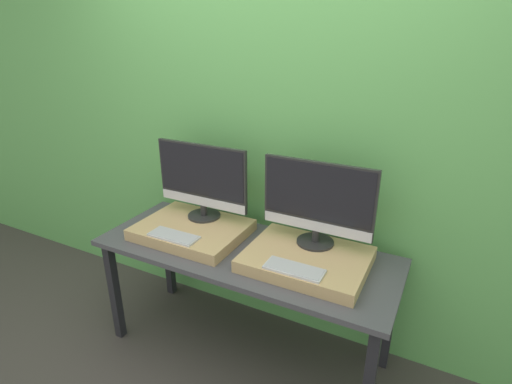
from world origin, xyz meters
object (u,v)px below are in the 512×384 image
(monitor_left, at_px, (202,179))
(keyboard_left, at_px, (174,236))
(monitor_right, at_px, (318,201))
(keyboard_right, at_px, (294,269))

(monitor_left, distance_m, keyboard_left, 0.38)
(monitor_right, distance_m, keyboard_right, 0.38)
(monitor_left, height_order, keyboard_left, monitor_left)
(keyboard_left, bearing_deg, keyboard_right, 0.00)
(keyboard_right, bearing_deg, monitor_right, 90.00)
(monitor_left, xyz_separation_m, keyboard_left, (0.00, -0.30, -0.24))
(monitor_right, xyz_separation_m, keyboard_right, (-0.00, -0.30, -0.24))
(keyboard_left, bearing_deg, monitor_right, 22.46)
(monitor_right, bearing_deg, keyboard_right, -90.00)
(monitor_left, relative_size, keyboard_left, 2.08)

